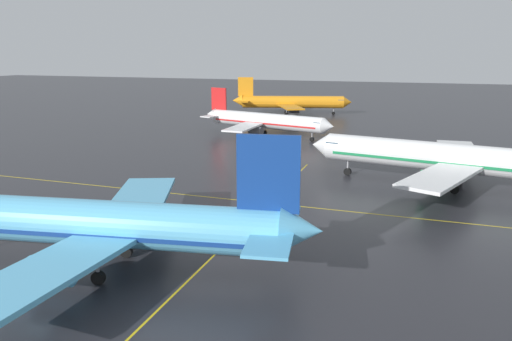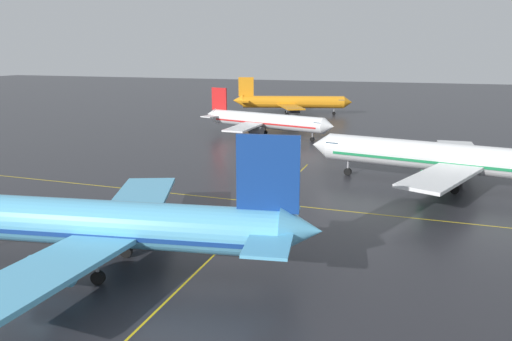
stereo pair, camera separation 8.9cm
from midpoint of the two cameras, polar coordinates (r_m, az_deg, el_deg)
name	(u,v)px [view 1 (the left image)]	position (r m, az deg, el deg)	size (l,w,h in m)	color
airliner_front_gate	(93,223)	(44.78, -18.73, -5.95)	(40.49, 34.53, 12.61)	#5BB7E5
airliner_second_row	(448,158)	(73.27, 21.70, 1.39)	(40.56, 34.56, 12.64)	white
airliner_third_row	(264,121)	(110.26, 0.99, 5.90)	(33.54, 28.54, 10.54)	white
airliner_far_left_stand	(291,102)	(149.14, 4.15, 8.07)	(35.91, 30.62, 11.35)	orange
taxiway_markings	(206,263)	(45.35, -6.01, -10.86)	(151.64, 84.25, 0.01)	yellow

